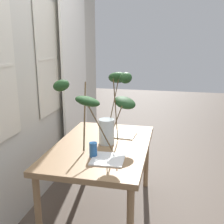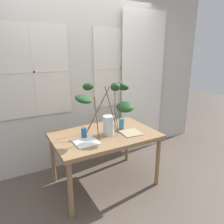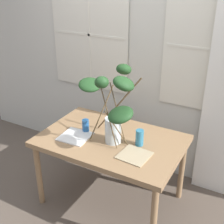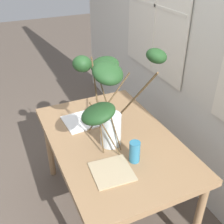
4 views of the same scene
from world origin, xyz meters
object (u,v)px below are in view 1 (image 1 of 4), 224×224
(dining_table, at_px, (102,152))
(drinking_glass_blue_left, at_px, (93,150))
(drinking_glass_blue_right, at_px, (106,128))
(vase_with_branches, at_px, (105,106))
(plate_square_right, at_px, (123,135))
(plate_square_left, at_px, (108,159))

(dining_table, xyz_separation_m, drinking_glass_blue_left, (-0.28, 0.00, 0.14))
(dining_table, relative_size, drinking_glass_blue_right, 8.83)
(dining_table, relative_size, vase_with_branches, 1.65)
(vase_with_branches, bearing_deg, drinking_glass_blue_left, 173.96)
(vase_with_branches, distance_m, plate_square_right, 0.48)
(dining_table, height_order, drinking_glass_blue_left, drinking_glass_blue_left)
(drinking_glass_blue_right, bearing_deg, plate_square_right, -78.75)
(dining_table, bearing_deg, drinking_glass_blue_right, 5.93)
(drinking_glass_blue_right, relative_size, plate_square_left, 0.56)
(drinking_glass_blue_left, bearing_deg, vase_with_branches, -6.04)
(vase_with_branches, xyz_separation_m, plate_square_left, (-0.34, -0.11, -0.37))
(drinking_glass_blue_left, bearing_deg, plate_square_right, -14.71)
(dining_table, xyz_separation_m, vase_with_branches, (0.03, -0.03, 0.45))
(vase_with_branches, distance_m, drinking_glass_blue_right, 0.39)
(dining_table, distance_m, drinking_glass_blue_right, 0.31)
(plate_square_left, bearing_deg, drinking_glass_blue_left, 77.27)
(vase_with_branches, bearing_deg, plate_square_right, -23.62)
(plate_square_left, bearing_deg, plate_square_right, -1.52)
(plate_square_left, distance_m, plate_square_right, 0.62)
(drinking_glass_blue_right, bearing_deg, plate_square_left, -164.41)
(drinking_glass_blue_right, xyz_separation_m, plate_square_right, (0.04, -0.18, -0.07))
(plate_square_left, bearing_deg, drinking_glass_blue_right, 15.59)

